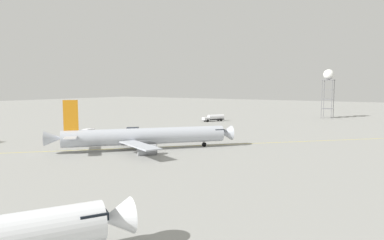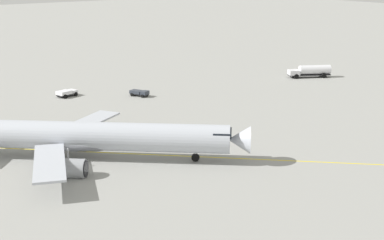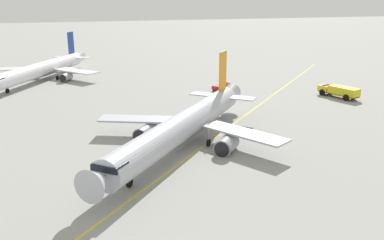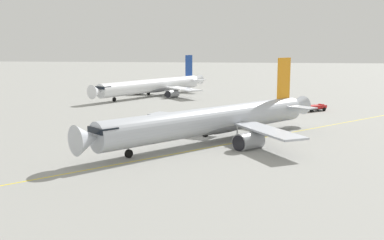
{
  "view_description": "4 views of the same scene",
  "coord_description": "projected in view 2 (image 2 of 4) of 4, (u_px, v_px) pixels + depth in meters",
  "views": [
    {
      "loc": [
        59.45,
        53.17,
        15.09
      ],
      "look_at": [
        -17.42,
        2.19,
        5.99
      ],
      "focal_mm": 32.39,
      "sensor_mm": 36.0,
      "label": 1
    },
    {
      "loc": [
        27.67,
        63.42,
        25.55
      ],
      "look_at": [
        -17.42,
        2.19,
        3.61
      ],
      "focal_mm": 50.7,
      "sensor_mm": 36.0,
      "label": 2
    },
    {
      "loc": [
        -57.63,
        14.59,
        21.5
      ],
      "look_at": [
        -2.6,
        -2.29,
        4.1
      ],
      "focal_mm": 39.05,
      "sensor_mm": 36.0,
      "label": 3
    },
    {
      "loc": [
        -68.22,
        -6.63,
        14.12
      ],
      "look_at": [
        0.47,
        2.33,
        2.74
      ],
      "focal_mm": 43.03,
      "sensor_mm": 36.0,
      "label": 4
    }
  ],
  "objects": [
    {
      "name": "airliner_main",
      "position": [
        85.0,
        137.0,
        73.18
      ],
      "size": [
        35.76,
        32.01,
        12.21
      ],
      "rotation": [
        0.0,
        0.0,
        2.43
      ],
      "color": "#B2B7C1",
      "rests_on": "ground_plane"
    },
    {
      "name": "fuel_tanker_truck",
      "position": [
        311.0,
        71.0,
        126.34
      ],
      "size": [
        9.77,
        6.79,
        2.87
      ],
      "rotation": [
        0.0,
        0.0,
        5.78
      ],
      "color": "#232326",
      "rests_on": "ground_plane"
    },
    {
      "name": "pushback_tug_truck",
      "position": [
        67.0,
        93.0,
        108.2
      ],
      "size": [
        4.45,
        3.2,
        1.3
      ],
      "rotation": [
        0.0,
        0.0,
        3.41
      ],
      "color": "#232326",
      "rests_on": "ground_plane"
    },
    {
      "name": "ground_plane",
      "position": [
        77.0,
        164.0,
        71.91
      ],
      "size": [
        600.0,
        600.0,
        0.0
      ],
      "primitive_type": "plane",
      "color": "gray"
    },
    {
      "name": "baggage_truck_truck",
      "position": [
        140.0,
        93.0,
        108.57
      ],
      "size": [
        3.09,
        4.15,
        1.22
      ],
      "rotation": [
        0.0,
        0.0,
        1.99
      ],
      "color": "#232326",
      "rests_on": "ground_plane"
    },
    {
      "name": "taxiway_centreline",
      "position": [
        111.0,
        153.0,
        76.12
      ],
      "size": [
        128.03,
        122.36,
        0.01
      ],
      "rotation": [
        0.0,
        0.0,
        2.38
      ],
      "color": "yellow",
      "rests_on": "ground_plane"
    }
  ]
}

